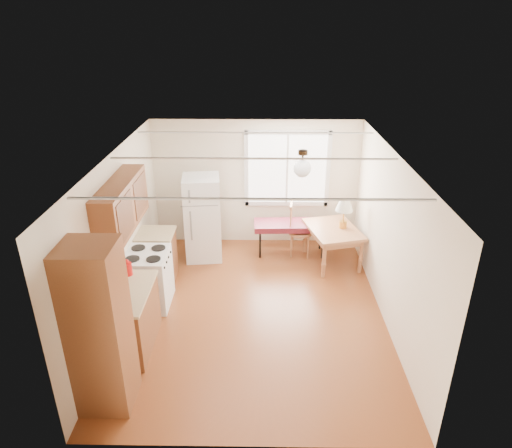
{
  "coord_description": "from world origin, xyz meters",
  "views": [
    {
      "loc": [
        0.12,
        -5.98,
        4.25
      ],
      "look_at": [
        0.02,
        0.78,
        1.15
      ],
      "focal_mm": 32.0,
      "sensor_mm": 36.0,
      "label": 1
    }
  ],
  "objects_px": {
    "bench": "(291,226)",
    "dining_table": "(333,233)",
    "refrigerator": "(203,218)",
    "chair": "(295,225)"
  },
  "relations": [
    {
      "from": "bench",
      "to": "refrigerator",
      "type": "bearing_deg",
      "value": -177.05
    },
    {
      "from": "bench",
      "to": "dining_table",
      "type": "relative_size",
      "value": 1.11
    },
    {
      "from": "refrigerator",
      "to": "dining_table",
      "type": "height_order",
      "value": "refrigerator"
    },
    {
      "from": "refrigerator",
      "to": "chair",
      "type": "height_order",
      "value": "refrigerator"
    },
    {
      "from": "refrigerator",
      "to": "bench",
      "type": "relative_size",
      "value": 1.12
    },
    {
      "from": "refrigerator",
      "to": "chair",
      "type": "bearing_deg",
      "value": -2.19
    },
    {
      "from": "refrigerator",
      "to": "bench",
      "type": "distance_m",
      "value": 1.69
    },
    {
      "from": "refrigerator",
      "to": "chair",
      "type": "relative_size",
      "value": 1.52
    },
    {
      "from": "bench",
      "to": "dining_table",
      "type": "distance_m",
      "value": 0.82
    },
    {
      "from": "refrigerator",
      "to": "dining_table",
      "type": "xyz_separation_m",
      "value": [
        2.42,
        -0.19,
        -0.21
      ]
    }
  ]
}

